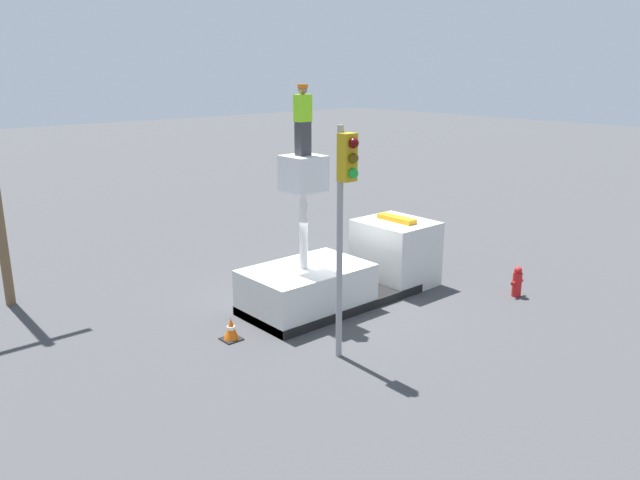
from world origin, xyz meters
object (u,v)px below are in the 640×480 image
Objects in this scene: bucket_truck at (347,271)px; fire_hydrant at (517,282)px; traffic_cone_rear at (231,330)px; traffic_light_pole at (345,198)px; worker at (303,120)px.

bucket_truck is 4.92m from fire_hydrant.
fire_hydrant reaches higher than traffic_cone_rear.
fire_hydrant is at bearing -3.57° from traffic_light_pole.
traffic_light_pole is at bearing -134.62° from bucket_truck.
worker is 7.77m from fire_hydrant.
worker reaches higher than bucket_truck.
fire_hydrant is 8.36m from traffic_cone_rear.
worker is at bearing 180.00° from bucket_truck.
traffic_cone_rear is at bearing 119.10° from traffic_light_pole.
traffic_light_pole reaches higher than bucket_truck.
traffic_light_pole reaches higher than traffic_cone_rear.
bucket_truck is 4.56m from worker.
bucket_truck reaches higher than traffic_cone_rear.
worker reaches higher than traffic_cone_rear.
worker is 5.44m from traffic_cone_rear.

